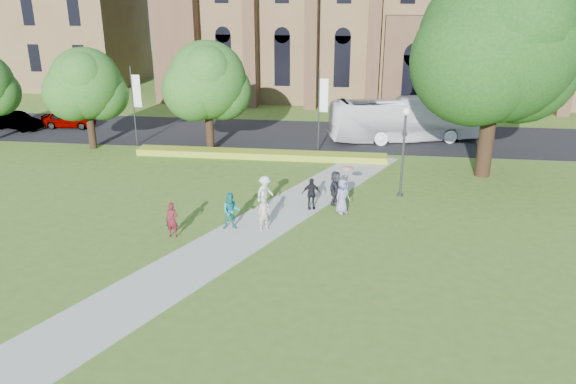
# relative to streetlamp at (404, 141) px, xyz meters

# --- Properties ---
(ground) EXTENTS (160.00, 160.00, 0.00)m
(ground) POSITION_rel_streetlamp_xyz_m (-7.50, -6.50, -3.30)
(ground) COLOR #42621D
(ground) RESTS_ON ground
(road) EXTENTS (160.00, 10.00, 0.02)m
(road) POSITION_rel_streetlamp_xyz_m (-7.50, 13.50, -3.29)
(road) COLOR black
(road) RESTS_ON ground
(footpath) EXTENTS (15.58, 28.54, 0.04)m
(footpath) POSITION_rel_streetlamp_xyz_m (-7.50, -5.50, -3.28)
(footpath) COLOR #B2B2A8
(footpath) RESTS_ON ground
(flower_hedge) EXTENTS (18.00, 1.40, 0.45)m
(flower_hedge) POSITION_rel_streetlamp_xyz_m (-9.50, 6.70, -3.07)
(flower_hedge) COLOR gold
(flower_hedge) RESTS_ON ground
(building_west) EXTENTS (22.00, 14.00, 18.30)m
(building_west) POSITION_rel_streetlamp_xyz_m (-41.50, 35.50, 5.91)
(building_west) COLOR brown
(building_west) RESTS_ON ground
(streetlamp) EXTENTS (0.44, 0.44, 5.24)m
(streetlamp) POSITION_rel_streetlamp_xyz_m (0.00, 0.00, 0.00)
(streetlamp) COLOR #38383D
(streetlamp) RESTS_ON ground
(large_tree) EXTENTS (9.60, 9.60, 13.20)m
(large_tree) POSITION_rel_streetlamp_xyz_m (5.50, 4.50, 5.07)
(large_tree) COLOR #332114
(large_tree) RESTS_ON ground
(street_tree_0) EXTENTS (5.20, 5.20, 7.50)m
(street_tree_0) POSITION_rel_streetlamp_xyz_m (-22.50, 7.50, 1.58)
(street_tree_0) COLOR #332114
(street_tree_0) RESTS_ON ground
(street_tree_1) EXTENTS (5.60, 5.60, 8.05)m
(street_tree_1) POSITION_rel_streetlamp_xyz_m (-13.50, 8.00, 1.93)
(street_tree_1) COLOR #332114
(street_tree_1) RESTS_ON ground
(banner_pole_0) EXTENTS (0.70, 0.10, 6.00)m
(banner_pole_0) POSITION_rel_streetlamp_xyz_m (-5.39, 8.70, 0.09)
(banner_pole_0) COLOR #38383D
(banner_pole_0) RESTS_ON ground
(banner_pole_1) EXTENTS (0.70, 0.10, 6.00)m
(banner_pole_1) POSITION_rel_streetlamp_xyz_m (-19.39, 8.70, 0.09)
(banner_pole_1) COLOR #38383D
(banner_pole_1) RESTS_ON ground
(tour_coach) EXTENTS (12.42, 5.74, 3.37)m
(tour_coach) POSITION_rel_streetlamp_xyz_m (1.12, 12.76, -1.59)
(tour_coach) COLOR white
(tour_coach) RESTS_ON road
(car_0) EXTENTS (4.56, 2.03, 1.52)m
(car_0) POSITION_rel_streetlamp_xyz_m (-27.52, 13.49, -2.51)
(car_0) COLOR gray
(car_0) RESTS_ON road
(car_1) EXTENTS (4.63, 2.76, 1.44)m
(car_1) POSITION_rel_streetlamp_xyz_m (-31.52, 12.26, -2.55)
(car_1) COLOR gray
(car_1) RESTS_ON road
(pedestrian_0) EXTENTS (0.66, 0.46, 1.74)m
(pedestrian_0) POSITION_rel_streetlamp_xyz_m (-11.38, -7.25, -2.39)
(pedestrian_0) COLOR #57141E
(pedestrian_0) RESTS_ON footpath
(pedestrian_1) EXTENTS (1.07, 0.92, 1.90)m
(pedestrian_1) POSITION_rel_streetlamp_xyz_m (-8.73, -5.97, -2.31)
(pedestrian_1) COLOR #187579
(pedestrian_1) RESTS_ON footpath
(pedestrian_2) EXTENTS (1.23, 1.41, 1.90)m
(pedestrian_2) POSITION_rel_streetlamp_xyz_m (-7.50, -3.13, -2.31)
(pedestrian_2) COLOR silver
(pedestrian_2) RESTS_ON footpath
(pedestrian_3) EXTENTS (1.11, 0.70, 1.76)m
(pedestrian_3) POSITION_rel_streetlamp_xyz_m (-5.00, -2.76, -2.38)
(pedestrian_3) COLOR black
(pedestrian_3) RESTS_ON footpath
(pedestrian_4) EXTENTS (1.08, 1.09, 1.91)m
(pedestrian_4) POSITION_rel_streetlamp_xyz_m (-3.28, -3.13, -2.30)
(pedestrian_4) COLOR slate
(pedestrian_4) RESTS_ON footpath
(pedestrian_5) EXTENTS (1.20, 1.87, 1.93)m
(pedestrian_5) POSITION_rel_streetlamp_xyz_m (-3.71, -1.86, -2.29)
(pedestrian_5) COLOR #292931
(pedestrian_5) RESTS_ON footpath
(pedestrian_6) EXTENTS (0.78, 0.70, 1.78)m
(pedestrian_6) POSITION_rel_streetlamp_xyz_m (-7.06, -5.93, -2.36)
(pedestrian_6) COLOR #A19A86
(pedestrian_6) RESTS_ON footpath
(parasol) EXTENTS (0.74, 0.74, 0.63)m
(parasol) POSITION_rel_streetlamp_xyz_m (-3.10, -3.03, -1.03)
(parasol) COLOR #DD9CAD
(parasol) RESTS_ON pedestrian_4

